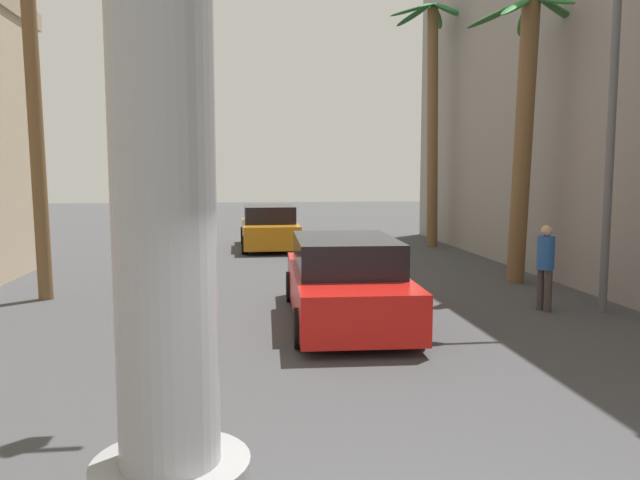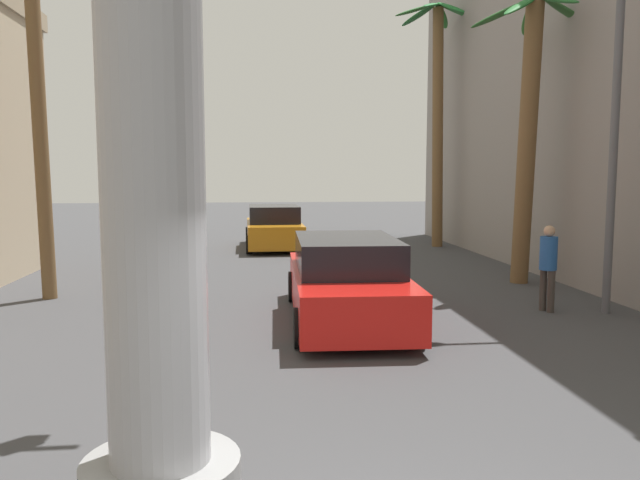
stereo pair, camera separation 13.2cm
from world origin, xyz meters
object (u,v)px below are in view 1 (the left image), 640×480
object	(u,v)px
street_lamp	(596,94)
palm_tree_mid_left	(31,36)
car_lead	(345,281)
palm_tree_far_right	(432,102)
palm_tree_mid_right	(525,118)
pedestrian_mid_right	(545,261)
car_far	(269,228)

from	to	relation	value
street_lamp	palm_tree_mid_left	size ratio (longest dim) A/B	0.79
car_lead	palm_tree_mid_left	distance (m)	8.35
car_lead	palm_tree_far_right	world-z (taller)	palm_tree_far_right
palm_tree_mid_left	palm_tree_mid_right	bearing A→B (deg)	3.51
car_lead	palm_tree_mid_left	size ratio (longest dim) A/B	0.59
street_lamp	car_lead	bearing A→B (deg)	-179.27
car_lead	palm_tree_far_right	xyz separation A→B (m)	(5.08, 11.40, 4.60)
palm_tree_mid_left	palm_tree_mid_right	xyz separation A→B (m)	(11.21, 0.69, -1.51)
street_lamp	palm_tree_mid_left	bearing A→B (deg)	166.71
palm_tree_mid_right	pedestrian_mid_right	bearing A→B (deg)	-106.12
car_lead	pedestrian_mid_right	xyz separation A→B (m)	(4.09, 0.29, 0.27)
palm_tree_far_right	pedestrian_mid_right	size ratio (longest dim) A/B	5.18
car_far	palm_tree_mid_right	distance (m)	10.60
car_lead	pedestrian_mid_right	world-z (taller)	pedestrian_mid_right
street_lamp	palm_tree_mid_right	xyz separation A→B (m)	(0.13, 3.31, -0.16)
car_lead	palm_tree_far_right	size ratio (longest dim) A/B	0.59
car_far	palm_tree_mid_left	xyz separation A→B (m)	(-5.27, -8.80, 4.86)
car_lead	car_far	size ratio (longest dim) A/B	1.10
car_lead	pedestrian_mid_right	distance (m)	4.10
car_lead	palm_tree_mid_right	bearing A→B (deg)	34.10
palm_tree_mid_left	palm_tree_mid_right	distance (m)	11.33
street_lamp	pedestrian_mid_right	bearing A→B (deg)	163.15
palm_tree_mid_left	palm_tree_far_right	bearing A→B (deg)	37.62
car_lead	car_far	world-z (taller)	same
palm_tree_mid_left	palm_tree_far_right	distance (m)	14.29
street_lamp	car_lead	size ratio (longest dim) A/B	1.35
palm_tree_far_right	palm_tree_mid_right	world-z (taller)	palm_tree_far_right
car_lead	car_far	distance (m)	11.52
street_lamp	pedestrian_mid_right	size ratio (longest dim) A/B	4.09
car_far	pedestrian_mid_right	size ratio (longest dim) A/B	2.75
pedestrian_mid_right	street_lamp	bearing A→B (deg)	-16.85
car_far	palm_tree_mid_right	size ratio (longest dim) A/B	0.67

